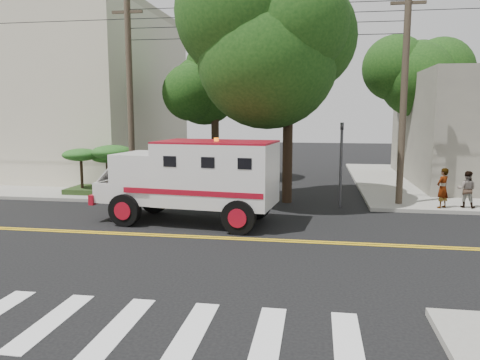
# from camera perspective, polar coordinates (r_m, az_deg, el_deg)

# --- Properties ---
(ground) EXTENTS (100.00, 100.00, 0.00)m
(ground) POSITION_cam_1_polar(r_m,az_deg,el_deg) (15.13, -1.61, -7.12)
(ground) COLOR black
(ground) RESTS_ON ground
(sidewalk_nw) EXTENTS (17.00, 17.00, 0.15)m
(sidewalk_nw) POSITION_cam_1_polar(r_m,az_deg,el_deg) (32.48, -20.82, 0.71)
(sidewalk_nw) COLOR gray
(sidewalk_nw) RESTS_ON ground
(building_left) EXTENTS (16.00, 14.00, 10.00)m
(building_left) POSITION_cam_1_polar(r_m,az_deg,el_deg) (34.58, -22.90, 9.46)
(building_left) COLOR beige
(building_left) RESTS_ON sidewalk_nw
(utility_pole_left) EXTENTS (0.28, 0.28, 9.00)m
(utility_pole_left) POSITION_cam_1_polar(r_m,az_deg,el_deg) (21.99, -13.24, 9.29)
(utility_pole_left) COLOR #382D23
(utility_pole_left) RESTS_ON ground
(utility_pole_right) EXTENTS (0.28, 0.28, 9.00)m
(utility_pole_right) POSITION_cam_1_polar(r_m,az_deg,el_deg) (20.83, 19.32, 9.12)
(utility_pole_right) COLOR #382D23
(utility_pole_right) RESTS_ON ground
(tree_main) EXTENTS (6.08, 5.70, 9.85)m
(tree_main) POSITION_cam_1_polar(r_m,az_deg,el_deg) (20.80, 7.22, 16.99)
(tree_main) COLOR black
(tree_main) RESTS_ON ground
(tree_left) EXTENTS (4.48, 4.20, 7.70)m
(tree_left) POSITION_cam_1_polar(r_m,az_deg,el_deg) (26.73, -2.51, 11.89)
(tree_left) COLOR black
(tree_left) RESTS_ON ground
(tree_right) EXTENTS (4.80, 4.50, 8.20)m
(tree_right) POSITION_cam_1_polar(r_m,az_deg,el_deg) (30.77, 21.14, 11.55)
(tree_right) COLOR black
(tree_right) RESTS_ON ground
(traffic_signal) EXTENTS (0.15, 0.18, 3.60)m
(traffic_signal) POSITION_cam_1_polar(r_m,az_deg,el_deg) (20.03, 12.24, 2.93)
(traffic_signal) COLOR #3F3F42
(traffic_signal) RESTS_ON ground
(accessibility_sign) EXTENTS (0.45, 0.10, 2.02)m
(accessibility_sign) POSITION_cam_1_polar(r_m,az_deg,el_deg) (22.53, -14.22, 1.23)
(accessibility_sign) COLOR #3F3F42
(accessibility_sign) RESTS_ON ground
(palm_planter) EXTENTS (3.52, 2.63, 2.36)m
(palm_planter) POSITION_cam_1_polar(r_m,az_deg,el_deg) (23.43, -16.58, 2.09)
(palm_planter) COLOR #1E3314
(palm_planter) RESTS_ON sidewalk_nw
(armored_truck) EXTENTS (6.83, 3.28, 3.01)m
(armored_truck) POSITION_cam_1_polar(r_m,az_deg,el_deg) (17.02, -5.59, 0.44)
(armored_truck) COLOR silver
(armored_truck) RESTS_ON ground
(pedestrian_a) EXTENTS (0.70, 0.70, 1.64)m
(pedestrian_a) POSITION_cam_1_polar(r_m,az_deg,el_deg) (20.69, 23.47, -0.91)
(pedestrian_a) COLOR gray
(pedestrian_a) RESTS_ON sidewalk_ne
(pedestrian_b) EXTENTS (0.89, 0.79, 1.51)m
(pedestrian_b) POSITION_cam_1_polar(r_m,az_deg,el_deg) (21.20, 25.91, -1.03)
(pedestrian_b) COLOR gray
(pedestrian_b) RESTS_ON sidewalk_ne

